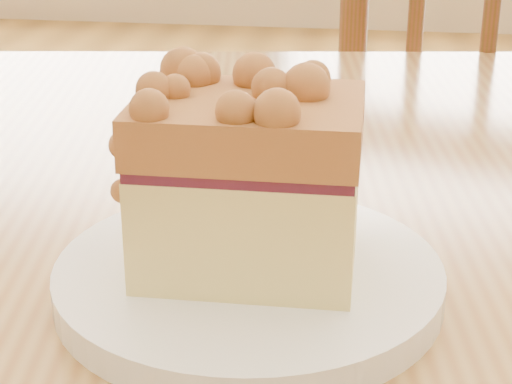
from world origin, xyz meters
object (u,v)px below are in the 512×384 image
plate (249,280)px  cake_slice (247,175)px  cafe_table_main (450,306)px  cafe_chair_main (490,228)px

plate → cake_slice: cake_slice is taller
cafe_table_main → cafe_chair_main: (0.11, 0.57, -0.20)m
cafe_table_main → cake_slice: cake_slice is taller
cafe_table_main → plate: size_ratio=6.19×
cafe_chair_main → cake_slice: cafe_chair_main is taller
cafe_chair_main → plate: cafe_chair_main is taller
plate → cake_slice: size_ratio=1.66×
cafe_chair_main → cake_slice: (-0.24, -0.74, 0.36)m
cafe_chair_main → plate: bearing=90.5°
cake_slice → cafe_chair_main: bearing=71.9°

